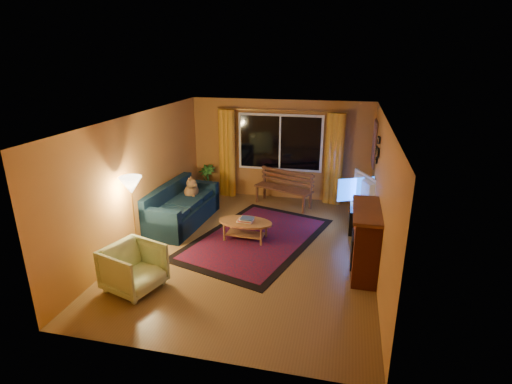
% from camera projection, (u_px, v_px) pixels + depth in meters
% --- Properties ---
extents(floor, '(4.50, 6.00, 0.02)m').
position_uv_depth(floor, '(253.00, 249.00, 7.68)').
color(floor, brown).
rests_on(floor, ground).
extents(ceiling, '(4.50, 6.00, 0.02)m').
position_uv_depth(ceiling, '(252.00, 117.00, 6.85)').
color(ceiling, white).
rests_on(ceiling, ground).
extents(wall_back, '(4.50, 0.02, 2.50)m').
position_uv_depth(wall_back, '(280.00, 150.00, 10.03)').
color(wall_back, '#B87738').
rests_on(wall_back, ground).
extents(wall_left, '(0.02, 6.00, 2.50)m').
position_uv_depth(wall_left, '(139.00, 179.00, 7.74)').
color(wall_left, '#B87738').
rests_on(wall_left, ground).
extents(wall_right, '(0.02, 6.00, 2.50)m').
position_uv_depth(wall_right, '(381.00, 196.00, 6.79)').
color(wall_right, '#B87738').
rests_on(wall_right, ground).
extents(window, '(2.00, 0.02, 1.30)m').
position_uv_depth(window, '(280.00, 143.00, 9.91)').
color(window, black).
rests_on(window, wall_back).
extents(curtain_rod, '(3.20, 0.03, 0.03)m').
position_uv_depth(curtain_rod, '(280.00, 110.00, 9.60)').
color(curtain_rod, '#BF8C3F').
rests_on(curtain_rod, wall_back).
extents(curtain_left, '(0.36, 0.36, 2.24)m').
position_uv_depth(curtain_left, '(227.00, 153.00, 10.24)').
color(curtain_left, orange).
rests_on(curtain_left, ground).
extents(curtain_right, '(0.36, 0.36, 2.24)m').
position_uv_depth(curtain_right, '(334.00, 159.00, 9.67)').
color(curtain_right, orange).
rests_on(curtain_right, ground).
extents(bench, '(1.51, 0.92, 0.44)m').
position_uv_depth(bench, '(283.00, 197.00, 9.77)').
color(bench, '#552F1E').
rests_on(bench, ground).
extents(potted_plant, '(0.53, 0.53, 0.80)m').
position_uv_depth(potted_plant, '(207.00, 180.00, 10.48)').
color(potted_plant, '#235B1E').
rests_on(potted_plant, ground).
extents(sofa, '(1.05, 2.15, 0.85)m').
position_uv_depth(sofa, '(182.00, 205.00, 8.69)').
color(sofa, black).
rests_on(sofa, ground).
extents(dog, '(0.43, 0.52, 0.50)m').
position_uv_depth(dog, '(191.00, 188.00, 9.03)').
color(dog, brown).
rests_on(dog, sofa).
extents(armchair, '(0.94, 0.97, 0.81)m').
position_uv_depth(armchair, '(133.00, 266.00, 6.24)').
color(armchair, '#BED593').
rests_on(armchair, ground).
extents(floor_lamp, '(0.32, 0.32, 1.53)m').
position_uv_depth(floor_lamp, '(134.00, 218.00, 7.15)').
color(floor_lamp, '#BF8C3F').
rests_on(floor_lamp, ground).
extents(rug, '(2.94, 3.75, 0.02)m').
position_uv_depth(rug, '(256.00, 238.00, 8.07)').
color(rug, maroon).
rests_on(rug, ground).
extents(coffee_table, '(1.15, 1.15, 0.40)m').
position_uv_depth(coffee_table, '(245.00, 230.00, 7.98)').
color(coffee_table, '#9F6737').
rests_on(coffee_table, ground).
extents(tv_console, '(0.42, 1.24, 0.52)m').
position_uv_depth(tv_console, '(359.00, 214.00, 8.63)').
color(tv_console, black).
rests_on(tv_console, ground).
extents(television, '(0.60, 1.03, 0.62)m').
position_uv_depth(television, '(362.00, 189.00, 8.44)').
color(television, black).
rests_on(television, tv_console).
extents(fireplace, '(0.40, 1.20, 1.10)m').
position_uv_depth(fireplace, '(365.00, 242.00, 6.69)').
color(fireplace, maroon).
rests_on(fireplace, ground).
extents(mirror_cluster, '(0.06, 0.60, 0.56)m').
position_uv_depth(mirror_cluster, '(377.00, 148.00, 7.81)').
color(mirror_cluster, black).
rests_on(mirror_cluster, wall_right).
extents(painting, '(0.04, 0.76, 0.96)m').
position_uv_depth(painting, '(374.00, 143.00, 8.92)').
color(painting, orange).
rests_on(painting, wall_right).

